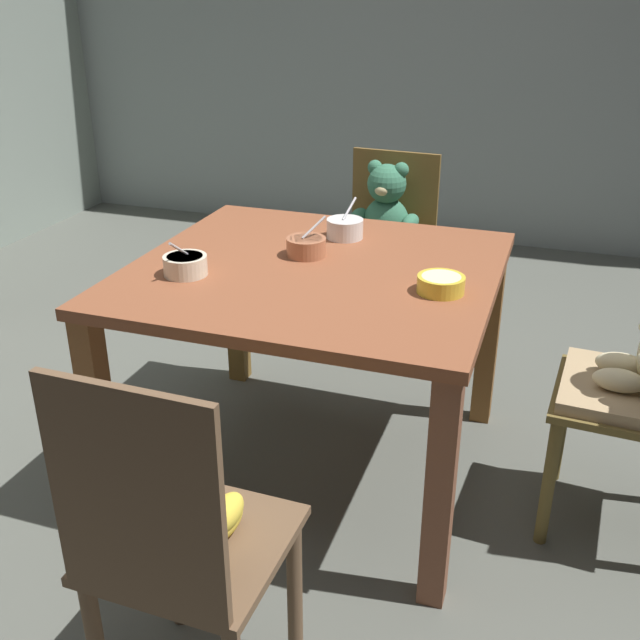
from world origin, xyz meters
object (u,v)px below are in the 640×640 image
Objects in this scene: dining_table at (315,299)px; porridge_bowl_yellow_near_right at (441,284)px; teddy_chair_far_center at (385,226)px; porridge_bowl_cream_near_left at (185,265)px; porridge_bowl_white_far_center at (345,228)px; teddy_chair_near_front at (178,524)px; porridge_bowl_terracotta_center at (306,246)px.

porridge_bowl_yellow_near_right reaches higher than dining_table.
porridge_bowl_yellow_near_right is at bearing -11.44° from dining_table.
teddy_chair_far_center is 1.20m from porridge_bowl_cream_near_left.
porridge_bowl_cream_near_left is (-0.33, -0.18, 0.14)m from dining_table.
dining_table is at bearing -91.25° from porridge_bowl_white_far_center.
porridge_bowl_white_far_center is at bearing 88.75° from dining_table.
teddy_chair_far_center is at bearing 3.53° from teddy_chair_near_front.
teddy_chair_far_center reaches higher than porridge_bowl_cream_near_left.
dining_table is 0.96m from teddy_chair_near_front.
porridge_bowl_cream_near_left is (-0.27, -0.26, 0.00)m from porridge_bowl_terracotta_center.
teddy_chair_near_front is 1.26m from porridge_bowl_white_far_center.
porridge_bowl_white_far_center reaches higher than porridge_bowl_terracotta_center.
porridge_bowl_yellow_near_right is at bearing -43.42° from porridge_bowl_white_far_center.
teddy_chair_near_front reaches higher than porridge_bowl_cream_near_left.
porridge_bowl_white_far_center is (0.03, -0.67, 0.20)m from teddy_chair_far_center.
dining_table is 8.20× the size of porridge_bowl_yellow_near_right.
porridge_bowl_white_far_center is (-0.04, 1.24, 0.22)m from teddy_chair_near_front.
teddy_chair_near_front is 0.89m from porridge_bowl_cream_near_left.
teddy_chair_near_front is at bearing -111.16° from porridge_bowl_yellow_near_right.
porridge_bowl_white_far_center is at bearing 136.58° from porridge_bowl_yellow_near_right.
porridge_bowl_yellow_near_right is at bearing 8.31° from porridge_bowl_cream_near_left.
porridge_bowl_terracotta_center is 0.38m from porridge_bowl_cream_near_left.
dining_table is 1.28× the size of teddy_chair_far_center.
porridge_bowl_cream_near_left is (-0.38, 0.78, 0.22)m from teddy_chair_near_front.
porridge_bowl_terracotta_center is at bearing 7.17° from teddy_chair_near_front.
teddy_chair_near_front reaches higher than porridge_bowl_yellow_near_right.
teddy_chair_near_front is at bearing -87.01° from dining_table.
porridge_bowl_white_far_center is (0.01, 0.28, 0.14)m from dining_table.
porridge_bowl_terracotta_center is 0.90× the size of porridge_bowl_cream_near_left.
teddy_chair_near_front is 0.97m from porridge_bowl_yellow_near_right.
porridge_bowl_yellow_near_right is at bearing 25.48° from teddy_chair_far_center.
porridge_bowl_terracotta_center is at bearing 160.33° from porridge_bowl_yellow_near_right.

